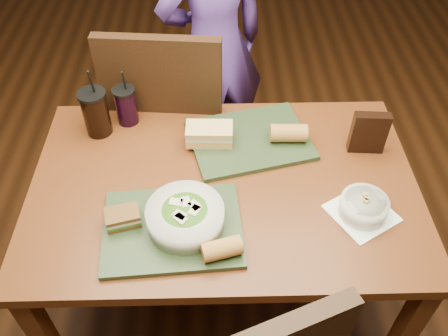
{
  "coord_description": "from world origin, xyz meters",
  "views": [
    {
      "loc": [
        -0.03,
        -1.07,
        1.93
      ],
      "look_at": [
        0.0,
        0.0,
        0.82
      ],
      "focal_mm": 38.0,
      "sensor_mm": 36.0,
      "label": 1
    }
  ],
  "objects_px": {
    "dining_table": "(224,200)",
    "baguette_far": "(288,133)",
    "sandwich_far": "(209,134)",
    "salad_bowl": "(185,216)",
    "sandwich_near": "(123,218)",
    "diner": "(214,47)",
    "cup_berry": "(126,105)",
    "chip_bag": "(369,133)",
    "tray_far": "(250,140)",
    "soup_bowl": "(364,207)",
    "baguette_near": "(222,249)",
    "chair_far": "(168,121)",
    "cup_cola": "(96,112)",
    "tray_near": "(173,228)"
  },
  "relations": [
    {
      "from": "sandwich_near",
      "to": "chip_bag",
      "type": "height_order",
      "value": "chip_bag"
    },
    {
      "from": "diner",
      "to": "dining_table",
      "type": "bearing_deg",
      "value": 67.02
    },
    {
      "from": "tray_near",
      "to": "soup_bowl",
      "type": "height_order",
      "value": "soup_bowl"
    },
    {
      "from": "soup_bowl",
      "to": "sandwich_near",
      "type": "height_order",
      "value": "soup_bowl"
    },
    {
      "from": "tray_far",
      "to": "baguette_near",
      "type": "bearing_deg",
      "value": -102.55
    },
    {
      "from": "soup_bowl",
      "to": "chair_far",
      "type": "bearing_deg",
      "value": 135.46
    },
    {
      "from": "soup_bowl",
      "to": "cup_berry",
      "type": "distance_m",
      "value": 0.92
    },
    {
      "from": "baguette_near",
      "to": "cup_cola",
      "type": "distance_m",
      "value": 0.72
    },
    {
      "from": "baguette_far",
      "to": "cup_cola",
      "type": "bearing_deg",
      "value": 173.12
    },
    {
      "from": "chair_far",
      "to": "diner",
      "type": "relative_size",
      "value": 0.73
    },
    {
      "from": "cup_berry",
      "to": "salad_bowl",
      "type": "bearing_deg",
      "value": -65.25
    },
    {
      "from": "soup_bowl",
      "to": "cup_cola",
      "type": "height_order",
      "value": "cup_cola"
    },
    {
      "from": "salad_bowl",
      "to": "sandwich_near",
      "type": "xyz_separation_m",
      "value": [
        -0.19,
        0.01,
        -0.02
      ]
    },
    {
      "from": "diner",
      "to": "soup_bowl",
      "type": "xyz_separation_m",
      "value": [
        0.46,
        -1.02,
        0.05
      ]
    },
    {
      "from": "sandwich_far",
      "to": "baguette_near",
      "type": "relative_size",
      "value": 1.47
    },
    {
      "from": "tray_near",
      "to": "salad_bowl",
      "type": "bearing_deg",
      "value": 14.45
    },
    {
      "from": "diner",
      "to": "soup_bowl",
      "type": "bearing_deg",
      "value": 89.57
    },
    {
      "from": "tray_far",
      "to": "baguette_far",
      "type": "xyz_separation_m",
      "value": [
        0.14,
        -0.01,
        0.04
      ]
    },
    {
      "from": "tray_far",
      "to": "baguette_far",
      "type": "distance_m",
      "value": 0.14
    },
    {
      "from": "dining_table",
      "to": "sandwich_far",
      "type": "bearing_deg",
      "value": 104.23
    },
    {
      "from": "sandwich_near",
      "to": "soup_bowl",
      "type": "bearing_deg",
      "value": 2.49
    },
    {
      "from": "chair_far",
      "to": "baguette_far",
      "type": "distance_m",
      "value": 0.6
    },
    {
      "from": "dining_table",
      "to": "baguette_far",
      "type": "distance_m",
      "value": 0.33
    },
    {
      "from": "cup_berry",
      "to": "sandwich_far",
      "type": "bearing_deg",
      "value": -24.33
    },
    {
      "from": "soup_bowl",
      "to": "cup_cola",
      "type": "distance_m",
      "value": 0.98
    },
    {
      "from": "baguette_near",
      "to": "cup_cola",
      "type": "height_order",
      "value": "cup_cola"
    },
    {
      "from": "chair_far",
      "to": "baguette_far",
      "type": "height_order",
      "value": "chair_far"
    },
    {
      "from": "sandwich_near",
      "to": "diner",
      "type": "bearing_deg",
      "value": 74.83
    },
    {
      "from": "tray_far",
      "to": "cup_berry",
      "type": "bearing_deg",
      "value": 164.44
    },
    {
      "from": "sandwich_near",
      "to": "chip_bag",
      "type": "bearing_deg",
      "value": 21.58
    },
    {
      "from": "sandwich_near",
      "to": "cup_berry",
      "type": "relative_size",
      "value": 0.51
    },
    {
      "from": "diner",
      "to": "sandwich_near",
      "type": "bearing_deg",
      "value": 50.07
    },
    {
      "from": "sandwich_far",
      "to": "baguette_far",
      "type": "height_order",
      "value": "same"
    },
    {
      "from": "dining_table",
      "to": "tray_near",
      "type": "relative_size",
      "value": 3.1
    },
    {
      "from": "sandwich_near",
      "to": "cup_cola",
      "type": "bearing_deg",
      "value": 108.08
    },
    {
      "from": "sandwich_far",
      "to": "diner",
      "type": "bearing_deg",
      "value": 88.27
    },
    {
      "from": "tray_near",
      "to": "salad_bowl",
      "type": "height_order",
      "value": "salad_bowl"
    },
    {
      "from": "diner",
      "to": "cup_berry",
      "type": "relative_size",
      "value": 6.39
    },
    {
      "from": "tray_far",
      "to": "cup_berry",
      "type": "relative_size",
      "value": 1.83
    },
    {
      "from": "cup_berry",
      "to": "dining_table",
      "type": "bearing_deg",
      "value": -42.58
    },
    {
      "from": "chair_far",
      "to": "baguette_near",
      "type": "relative_size",
      "value": 9.31
    },
    {
      "from": "salad_bowl",
      "to": "sandwich_far",
      "type": "distance_m",
      "value": 0.38
    },
    {
      "from": "soup_bowl",
      "to": "tray_near",
      "type": "bearing_deg",
      "value": -175.02
    },
    {
      "from": "soup_bowl",
      "to": "baguette_near",
      "type": "xyz_separation_m",
      "value": [
        -0.45,
        -0.16,
        0.01
      ]
    },
    {
      "from": "chip_bag",
      "to": "dining_table",
      "type": "bearing_deg",
      "value": -159.22
    },
    {
      "from": "baguette_near",
      "to": "cup_berry",
      "type": "xyz_separation_m",
      "value": [
        -0.34,
        0.63,
        0.03
      ]
    },
    {
      "from": "baguette_far",
      "to": "chip_bag",
      "type": "xyz_separation_m",
      "value": [
        0.27,
        -0.04,
        0.03
      ]
    },
    {
      "from": "baguette_far",
      "to": "chip_bag",
      "type": "distance_m",
      "value": 0.28
    },
    {
      "from": "diner",
      "to": "cup_berry",
      "type": "height_order",
      "value": "diner"
    },
    {
      "from": "soup_bowl",
      "to": "baguette_far",
      "type": "height_order",
      "value": "baguette_far"
    }
  ]
}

